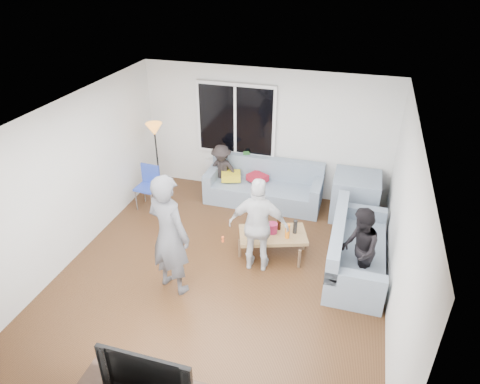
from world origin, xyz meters
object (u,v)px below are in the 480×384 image
(player_right, at_px, (259,226))
(spectator_back, at_px, (222,171))
(sofa_right_section, at_px, (358,247))
(spectator_right, at_px, (359,249))
(sofa_back_section, at_px, (263,184))
(side_chair, at_px, (147,188))
(television, at_px, (150,368))
(player_left, at_px, (169,235))
(coffee_table, at_px, (272,243))
(floor_lamp, at_px, (158,160))

(player_right, height_order, spectator_back, player_right)
(sofa_right_section, distance_m, spectator_right, 0.48)
(sofa_back_section, height_order, side_chair, side_chair)
(player_right, distance_m, spectator_back, 2.42)
(spectator_back, bearing_deg, sofa_back_section, 7.34)
(spectator_right, height_order, television, spectator_right)
(player_left, xyz_separation_m, player_right, (1.11, 0.81, -0.16))
(coffee_table, relative_size, player_left, 0.57)
(spectator_right, bearing_deg, side_chair, -113.62)
(sofa_right_section, bearing_deg, player_left, 114.96)
(television, bearing_deg, sofa_back_section, 89.27)
(floor_lamp, distance_m, spectator_right, 4.42)
(side_chair, bearing_deg, coffee_table, -11.14)
(floor_lamp, distance_m, television, 4.95)
(side_chair, distance_m, floor_lamp, 0.64)
(coffee_table, bearing_deg, spectator_back, 131.58)
(player_right, xyz_separation_m, spectator_back, (-1.29, 2.04, -0.24))
(player_right, bearing_deg, coffee_table, -113.64)
(sofa_right_section, bearing_deg, player_right, 105.23)
(sofa_back_section, xyz_separation_m, coffee_table, (0.55, -1.59, -0.22))
(television, bearing_deg, player_right, 80.51)
(player_left, bearing_deg, sofa_back_section, -84.50)
(floor_lamp, height_order, spectator_right, floor_lamp)
(coffee_table, height_order, floor_lamp, floor_lamp)
(sofa_back_section, bearing_deg, spectator_back, 178.07)
(spectator_back, bearing_deg, player_left, -77.21)
(player_right, bearing_deg, player_left, 31.47)
(sofa_right_section, xyz_separation_m, side_chair, (-4.07, 0.77, 0.01))
(sofa_right_section, xyz_separation_m, television, (-1.98, -3.17, 0.31))
(sofa_back_section, height_order, floor_lamp, floor_lamp)
(spectator_back, bearing_deg, television, -70.94)
(sofa_back_section, relative_size, player_left, 1.19)
(sofa_right_section, bearing_deg, spectator_right, -180.00)
(sofa_right_section, bearing_deg, sofa_back_section, 50.29)
(coffee_table, height_order, side_chair, side_chair)
(sofa_back_section, xyz_separation_m, sofa_right_section, (1.92, -1.60, 0.00))
(coffee_table, distance_m, television, 3.28)
(side_chair, relative_size, floor_lamp, 0.55)
(side_chair, xyz_separation_m, player_right, (2.55, -1.19, 0.37))
(sofa_back_section, distance_m, coffee_table, 1.69)
(coffee_table, xyz_separation_m, player_left, (-1.26, -1.24, 0.76))
(sofa_back_section, bearing_deg, side_chair, -159.03)
(floor_lamp, bearing_deg, player_left, -60.53)
(sofa_back_section, distance_m, spectator_back, 0.90)
(sofa_right_section, xyz_separation_m, floor_lamp, (-4.07, 1.31, 0.36))
(spectator_right, bearing_deg, coffee_table, -114.30)
(sofa_right_section, distance_m, player_left, 2.96)
(player_left, height_order, player_right, player_left)
(sofa_back_section, distance_m, player_right, 2.08)
(floor_lamp, xyz_separation_m, player_right, (2.55, -1.73, 0.02))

